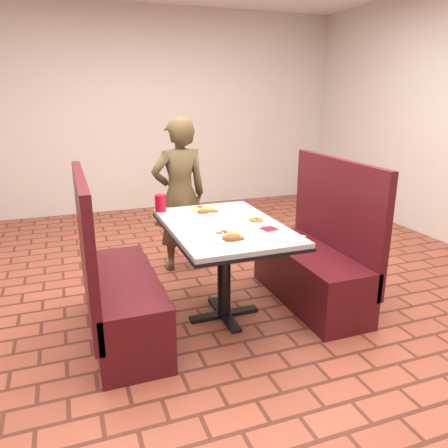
{
  "coord_description": "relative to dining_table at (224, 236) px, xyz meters",
  "views": [
    {
      "loc": [
        -1.06,
        -2.86,
        1.68
      ],
      "look_at": [
        0.0,
        0.0,
        0.75
      ],
      "focal_mm": 35.0,
      "sensor_mm": 36.0,
      "label": 1
    }
  ],
  "objects": [
    {
      "name": "booth_bench_right",
      "position": [
        0.8,
        0.0,
        -0.32
      ],
      "size": [
        0.47,
        1.2,
        1.17
      ],
      "color": "#4E1118",
      "rests_on": "ground"
    },
    {
      "name": "plantain_plate",
      "position": [
        0.24,
        -0.04,
        0.11
      ],
      "size": [
        0.18,
        0.18,
        0.03
      ],
      "rotation": [
        0.0,
        0.0,
        -0.42
      ],
      "color": "white",
      "rests_on": "dining_table"
    },
    {
      "name": "dining_table",
      "position": [
        0.0,
        0.0,
        0.0
      ],
      "size": [
        0.81,
        1.21,
        0.75
      ],
      "color": "#A7A9AC",
      "rests_on": "ground"
    },
    {
      "name": "far_dinner_plate",
      "position": [
        -0.04,
        0.34,
        0.12
      ],
      "size": [
        0.28,
        0.28,
        0.07
      ],
      "rotation": [
        0.0,
        0.0,
        -0.33
      ],
      "color": "white",
      "rests_on": "dining_table"
    },
    {
      "name": "near_dinner_plate",
      "position": [
        -0.08,
        -0.34,
        0.12
      ],
      "size": [
        0.26,
        0.26,
        0.08
      ],
      "rotation": [
        0.0,
        0.0,
        -0.07
      ],
      "color": "white",
      "rests_on": "dining_table"
    },
    {
      "name": "room",
      "position": [
        0.0,
        0.0,
        1.26
      ],
      "size": [
        7.0,
        7.04,
        2.82
      ],
      "color": "#A04B34",
      "rests_on": "ground"
    },
    {
      "name": "knife_utensil",
      "position": [
        -0.07,
        -0.34,
        0.11
      ],
      "size": [
        0.05,
        0.18,
        0.0
      ],
      "primitive_type": "cube",
      "rotation": [
        0.0,
        0.0,
        -0.24
      ],
      "color": "#BBBBC0",
      "rests_on": "dining_table"
    },
    {
      "name": "diner_person",
      "position": [
        -0.05,
        1.08,
        0.08
      ],
      "size": [
        0.56,
        0.4,
        1.46
      ],
      "primitive_type": "imported",
      "rotation": [
        0.0,
        0.0,
        3.23
      ],
      "color": "brown",
      "rests_on": "ground"
    },
    {
      "name": "maroon_napkin",
      "position": [
        0.26,
        -0.22,
        0.1
      ],
      "size": [
        0.12,
        0.12,
        0.0
      ],
      "primitive_type": "cube",
      "rotation": [
        0.0,
        0.0,
        0.2
      ],
      "color": "#5D0D1E",
      "rests_on": "dining_table"
    },
    {
      "name": "booth_bench_left",
      "position": [
        -0.8,
        0.0,
        -0.32
      ],
      "size": [
        0.47,
        1.2,
        1.17
      ],
      "color": "#4E1118",
      "rests_on": "ground"
    },
    {
      "name": "lettuce_shreds",
      "position": [
        0.04,
        0.06,
        0.1
      ],
      "size": [
        0.28,
        0.32,
        0.0
      ],
      "primitive_type": null,
      "color": "#87C14D",
      "rests_on": "dining_table"
    },
    {
      "name": "paper_napkin",
      "position": [
        0.28,
        -0.47,
        0.1
      ],
      "size": [
        0.25,
        0.24,
        0.01
      ],
      "primitive_type": "cube",
      "rotation": [
        0.0,
        0.0,
        -0.67
      ],
      "color": "silver",
      "rests_on": "dining_table"
    },
    {
      "name": "fork_utensil",
      "position": [
        -0.09,
        -0.39,
        0.11
      ],
      "size": [
        0.08,
        0.14,
        0.0
      ],
      "primitive_type": "cube",
      "rotation": [
        0.0,
        0.0,
        -0.5
      ],
      "color": "silver",
      "rests_on": "dining_table"
    },
    {
      "name": "red_tumbler",
      "position": [
        -0.36,
        0.51,
        0.16
      ],
      "size": [
        0.09,
        0.09,
        0.13
      ],
      "primitive_type": "cylinder",
      "color": "#B70C1F",
      "rests_on": "dining_table"
    },
    {
      "name": "spoon_utensil",
      "position": [
        0.24,
        -0.15,
        0.1
      ],
      "size": [
        0.01,
        0.12,
        0.0
      ],
      "primitive_type": "cube",
      "rotation": [
        0.0,
        0.0,
        -0.04
      ],
      "color": "silver",
      "rests_on": "dining_table"
    }
  ]
}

